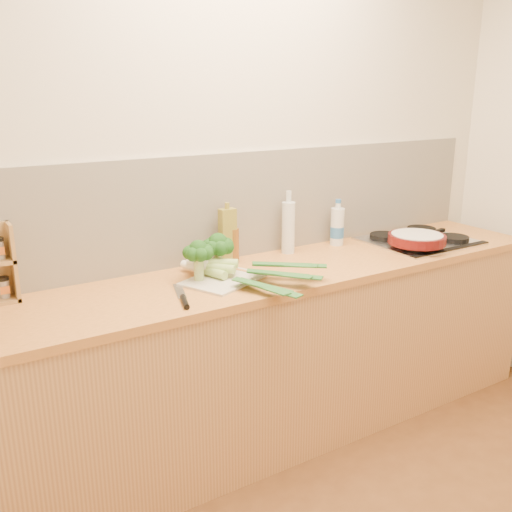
{
  "coord_description": "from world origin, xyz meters",
  "views": [
    {
      "loc": [
        -1.43,
        -0.99,
        1.75
      ],
      "look_at": [
        -0.14,
        1.1,
        1.02
      ],
      "focal_mm": 40.0,
      "sensor_mm": 36.0,
      "label": 1
    }
  ],
  "objects_px": {
    "chopping_board": "(224,279)",
    "skillet": "(417,239)",
    "chefs_knife": "(183,299)",
    "gas_hob": "(419,239)"
  },
  "relations": [
    {
      "from": "chopping_board",
      "to": "skillet",
      "type": "distance_m",
      "value": 1.14
    },
    {
      "from": "chefs_knife",
      "to": "skillet",
      "type": "height_order",
      "value": "skillet"
    },
    {
      "from": "gas_hob",
      "to": "chopping_board",
      "type": "height_order",
      "value": "gas_hob"
    },
    {
      "from": "gas_hob",
      "to": "chefs_knife",
      "type": "relative_size",
      "value": 1.86
    },
    {
      "from": "gas_hob",
      "to": "skillet",
      "type": "distance_m",
      "value": 0.19
    },
    {
      "from": "chopping_board",
      "to": "skillet",
      "type": "xyz_separation_m",
      "value": [
        1.14,
        -0.1,
        0.06
      ]
    },
    {
      "from": "gas_hob",
      "to": "chopping_board",
      "type": "bearing_deg",
      "value": -179.54
    },
    {
      "from": "gas_hob",
      "to": "chefs_knife",
      "type": "height_order",
      "value": "gas_hob"
    },
    {
      "from": "chefs_knife",
      "to": "skillet",
      "type": "distance_m",
      "value": 1.4
    },
    {
      "from": "skillet",
      "to": "gas_hob",
      "type": "bearing_deg",
      "value": 24.74
    }
  ]
}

